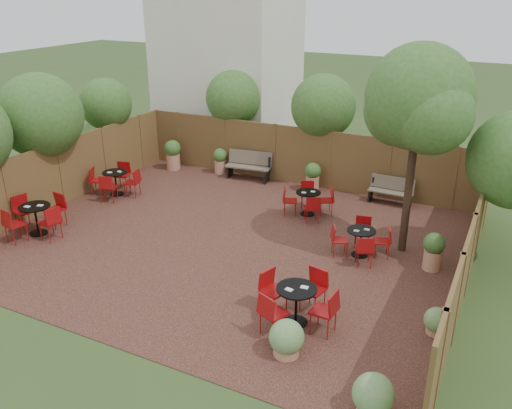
% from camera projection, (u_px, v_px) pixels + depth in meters
% --- Properties ---
extents(ground, '(80.00, 80.00, 0.00)m').
position_uv_depth(ground, '(230.00, 241.00, 14.60)').
color(ground, '#354F23').
rests_on(ground, ground).
extents(courtyard_paving, '(12.00, 10.00, 0.02)m').
position_uv_depth(courtyard_paving, '(230.00, 241.00, 14.60)').
color(courtyard_paving, black).
rests_on(courtyard_paving, ground).
extents(fence_back, '(12.00, 0.08, 2.00)m').
position_uv_depth(fence_back, '(301.00, 156.00, 18.34)').
color(fence_back, brown).
rests_on(fence_back, ground).
extents(fence_left, '(0.08, 10.00, 2.00)m').
position_uv_depth(fence_left, '(61.00, 174.00, 16.70)').
color(fence_left, brown).
rests_on(fence_left, ground).
extents(fence_right, '(0.08, 10.00, 2.00)m').
position_uv_depth(fence_right, '(469.00, 256.00, 11.73)').
color(fence_right, brown).
rests_on(fence_right, ground).
extents(neighbour_building, '(5.00, 4.00, 8.00)m').
position_uv_depth(neighbour_building, '(228.00, 49.00, 21.52)').
color(neighbour_building, silver).
rests_on(neighbour_building, ground).
extents(overhang_foliage, '(15.73, 10.64, 2.57)m').
position_uv_depth(overhang_foliage, '(202.00, 120.00, 16.06)').
color(overhang_foliage, '#315C1D').
rests_on(overhang_foliage, ground).
extents(courtyard_tree, '(2.71, 2.61, 5.28)m').
position_uv_depth(courtyard_tree, '(418.00, 104.00, 12.62)').
color(courtyard_tree, black).
rests_on(courtyard_tree, courtyard_paving).
extents(park_bench_left, '(1.66, 0.72, 0.99)m').
position_uv_depth(park_bench_left, '(249.00, 165.00, 18.96)').
color(park_bench_left, brown).
rests_on(park_bench_left, courtyard_paving).
extents(park_bench_right, '(1.38, 0.47, 0.85)m').
position_uv_depth(park_bench_right, '(391.00, 190.00, 16.89)').
color(park_bench_right, brown).
rests_on(park_bench_right, courtyard_paving).
extents(bistro_tables, '(10.00, 6.93, 0.96)m').
position_uv_depth(bistro_tables, '(198.00, 224.00, 14.48)').
color(bistro_tables, black).
rests_on(bistro_tables, courtyard_paving).
extents(planters, '(10.54, 4.34, 1.11)m').
position_uv_depth(planters, '(258.00, 176.00, 17.82)').
color(planters, '#B5795A').
rests_on(planters, courtyard_paving).
extents(low_shrubs, '(3.00, 3.31, 0.74)m').
position_uv_depth(low_shrubs, '(350.00, 357.00, 9.56)').
color(low_shrubs, '#B5795A').
rests_on(low_shrubs, courtyard_paving).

